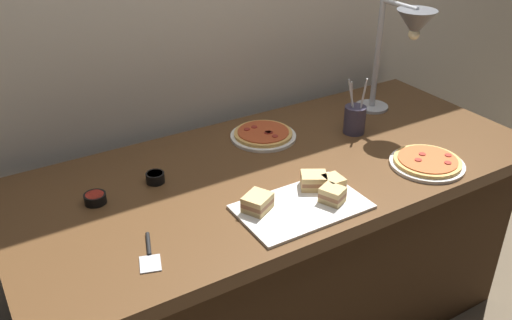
{
  "coord_description": "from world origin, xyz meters",
  "views": [
    {
      "loc": [
        -0.95,
        -1.4,
        1.72
      ],
      "look_at": [
        -0.1,
        0.0,
        0.81
      ],
      "focal_mm": 38.57,
      "sensor_mm": 36.0,
      "label": 1
    }
  ],
  "objects_px": {
    "pizza_plate_front": "(263,135)",
    "sauce_cup_far": "(155,177)",
    "utensil_holder": "(355,119)",
    "pizza_plate_center": "(427,162)",
    "sauce_cup_near": "(95,198)",
    "sandwich_platter": "(303,199)",
    "heat_lamp": "(407,34)",
    "serving_spatula": "(149,254)"
  },
  "relations": [
    {
      "from": "utensil_holder",
      "to": "pizza_plate_front",
      "type": "bearing_deg",
      "value": 156.28
    },
    {
      "from": "pizza_plate_front",
      "to": "sauce_cup_near",
      "type": "xyz_separation_m",
      "value": [
        -0.69,
        -0.11,
        0.0
      ]
    },
    {
      "from": "pizza_plate_front",
      "to": "serving_spatula",
      "type": "bearing_deg",
      "value": -145.34
    },
    {
      "from": "sandwich_platter",
      "to": "sauce_cup_far",
      "type": "bearing_deg",
      "value": 133.62
    },
    {
      "from": "sandwich_platter",
      "to": "utensil_holder",
      "type": "height_order",
      "value": "utensil_holder"
    },
    {
      "from": "sandwich_platter",
      "to": "sauce_cup_near",
      "type": "relative_size",
      "value": 5.73
    },
    {
      "from": "sandwich_platter",
      "to": "sauce_cup_far",
      "type": "xyz_separation_m",
      "value": [
        -0.35,
        0.36,
        -0.0
      ]
    },
    {
      "from": "serving_spatula",
      "to": "pizza_plate_front",
      "type": "bearing_deg",
      "value": 34.66
    },
    {
      "from": "heat_lamp",
      "to": "utensil_holder",
      "type": "xyz_separation_m",
      "value": [
        -0.22,
        0.0,
        -0.3
      ]
    },
    {
      "from": "sauce_cup_near",
      "to": "sandwich_platter",
      "type": "bearing_deg",
      "value": -31.83
    },
    {
      "from": "pizza_plate_front",
      "to": "sauce_cup_near",
      "type": "distance_m",
      "value": 0.7
    },
    {
      "from": "sauce_cup_far",
      "to": "utensil_holder",
      "type": "height_order",
      "value": "utensil_holder"
    },
    {
      "from": "heat_lamp",
      "to": "sauce_cup_far",
      "type": "relative_size",
      "value": 7.55
    },
    {
      "from": "heat_lamp",
      "to": "pizza_plate_front",
      "type": "relative_size",
      "value": 1.85
    },
    {
      "from": "pizza_plate_center",
      "to": "heat_lamp",
      "type": "bearing_deg",
      "value": 62.79
    },
    {
      "from": "pizza_plate_center",
      "to": "utensil_holder",
      "type": "bearing_deg",
      "value": 98.32
    },
    {
      "from": "heat_lamp",
      "to": "sauce_cup_near",
      "type": "relative_size",
      "value": 6.76
    },
    {
      "from": "sauce_cup_far",
      "to": "heat_lamp",
      "type": "bearing_deg",
      "value": -2.99
    },
    {
      "from": "sandwich_platter",
      "to": "utensil_holder",
      "type": "xyz_separation_m",
      "value": [
        0.47,
        0.31,
        0.04
      ]
    },
    {
      "from": "sauce_cup_far",
      "to": "pizza_plate_front",
      "type": "bearing_deg",
      "value": 11.01
    },
    {
      "from": "sauce_cup_near",
      "to": "pizza_plate_center",
      "type": "bearing_deg",
      "value": -19.14
    },
    {
      "from": "serving_spatula",
      "to": "sauce_cup_near",
      "type": "bearing_deg",
      "value": 98.31
    },
    {
      "from": "sauce_cup_near",
      "to": "serving_spatula",
      "type": "distance_m",
      "value": 0.34
    },
    {
      "from": "sauce_cup_near",
      "to": "pizza_plate_front",
      "type": "bearing_deg",
      "value": 9.26
    },
    {
      "from": "utensil_holder",
      "to": "pizza_plate_center",
      "type": "bearing_deg",
      "value": -81.68
    },
    {
      "from": "pizza_plate_center",
      "to": "utensil_holder",
      "type": "distance_m",
      "value": 0.35
    },
    {
      "from": "sauce_cup_far",
      "to": "serving_spatula",
      "type": "height_order",
      "value": "sauce_cup_far"
    },
    {
      "from": "heat_lamp",
      "to": "serving_spatula",
      "type": "relative_size",
      "value": 2.73
    },
    {
      "from": "pizza_plate_front",
      "to": "pizza_plate_center",
      "type": "distance_m",
      "value": 0.62
    },
    {
      "from": "heat_lamp",
      "to": "sauce_cup_far",
      "type": "distance_m",
      "value": 1.09
    },
    {
      "from": "heat_lamp",
      "to": "sandwich_platter",
      "type": "height_order",
      "value": "heat_lamp"
    },
    {
      "from": "pizza_plate_center",
      "to": "utensil_holder",
      "type": "relative_size",
      "value": 1.14
    },
    {
      "from": "pizza_plate_center",
      "to": "sauce_cup_far",
      "type": "xyz_separation_m",
      "value": [
        -0.86,
        0.39,
        0.01
      ]
    },
    {
      "from": "heat_lamp",
      "to": "sandwich_platter",
      "type": "relative_size",
      "value": 1.18
    },
    {
      "from": "sandwich_platter",
      "to": "serving_spatula",
      "type": "xyz_separation_m",
      "value": [
        -0.51,
        0.01,
        -0.02
      ]
    },
    {
      "from": "pizza_plate_front",
      "to": "sandwich_platter",
      "type": "bearing_deg",
      "value": -106.53
    },
    {
      "from": "sauce_cup_near",
      "to": "sauce_cup_far",
      "type": "relative_size",
      "value": 1.12
    },
    {
      "from": "pizza_plate_center",
      "to": "pizza_plate_front",
      "type": "bearing_deg",
      "value": 128.07
    },
    {
      "from": "heat_lamp",
      "to": "pizza_plate_center",
      "type": "xyz_separation_m",
      "value": [
        -0.17,
        -0.34,
        -0.35
      ]
    },
    {
      "from": "pizza_plate_front",
      "to": "sauce_cup_far",
      "type": "height_order",
      "value": "sauce_cup_far"
    },
    {
      "from": "heat_lamp",
      "to": "pizza_plate_center",
      "type": "distance_m",
      "value": 0.51
    },
    {
      "from": "sauce_cup_far",
      "to": "utensil_holder",
      "type": "bearing_deg",
      "value": -3.59
    }
  ]
}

